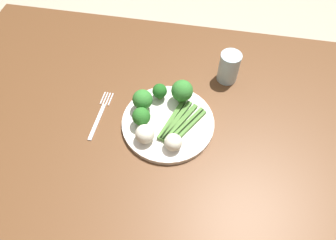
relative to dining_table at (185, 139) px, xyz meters
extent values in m
cube|color=#B7A88E|center=(0.00, 0.00, -0.65)|extent=(6.00, 6.00, 0.02)
cube|color=brown|center=(0.00, 0.00, 0.08)|extent=(1.50, 0.82, 0.04)
cylinder|color=brown|center=(-0.69, 0.35, -0.29)|extent=(0.07, 0.07, 0.70)
cylinder|color=silver|center=(-0.05, -0.02, 0.11)|extent=(0.25, 0.25, 0.01)
cube|color=#47752D|center=(0.01, -0.04, 0.12)|extent=(0.08, 0.13, 0.01)
cube|color=#47752D|center=(0.00, -0.03, 0.12)|extent=(0.08, 0.13, 0.01)
cube|color=#47752D|center=(-0.02, -0.03, 0.12)|extent=(0.08, 0.13, 0.01)
cube|color=#47752D|center=(-0.03, -0.02, 0.12)|extent=(0.07, 0.14, 0.01)
cube|color=#47752D|center=(-0.04, -0.02, 0.12)|extent=(0.06, 0.14, 0.01)
cylinder|color=#609E3D|center=(-0.12, 0.01, 0.13)|extent=(0.02, 0.02, 0.02)
sphere|color=#337A2D|center=(-0.12, 0.01, 0.16)|extent=(0.05, 0.05, 0.05)
cylinder|color=#609E3D|center=(-0.02, 0.05, 0.13)|extent=(0.02, 0.02, 0.02)
sphere|color=#337A2D|center=(-0.02, 0.05, 0.16)|extent=(0.06, 0.06, 0.06)
cylinder|color=#4C7F2B|center=(-0.09, 0.05, 0.12)|extent=(0.01, 0.01, 0.01)
sphere|color=#1E5B1C|center=(-0.09, 0.05, 0.15)|extent=(0.04, 0.04, 0.04)
cylinder|color=#568E33|center=(-0.12, -0.04, 0.12)|extent=(0.02, 0.02, 0.02)
sphere|color=#286B23|center=(-0.12, -0.04, 0.15)|extent=(0.05, 0.05, 0.05)
sphere|color=silver|center=(-0.02, -0.10, 0.14)|extent=(0.05, 0.05, 0.05)
sphere|color=silver|center=(-0.10, -0.09, 0.14)|extent=(0.05, 0.05, 0.05)
cube|color=silver|center=(-0.24, -0.05, 0.10)|extent=(0.01, 0.12, 0.00)
cube|color=silver|center=(-0.23, 0.03, 0.10)|extent=(0.00, 0.05, 0.00)
cube|color=silver|center=(-0.24, 0.03, 0.10)|extent=(0.00, 0.05, 0.00)
cube|color=silver|center=(-0.24, 0.03, 0.10)|extent=(0.00, 0.05, 0.00)
cube|color=silver|center=(-0.25, 0.03, 0.10)|extent=(0.00, 0.05, 0.00)
cylinder|color=silver|center=(0.10, 0.18, 0.15)|extent=(0.06, 0.06, 0.10)
camera|label=1|loc=(0.03, -0.47, 0.78)|focal=32.09mm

